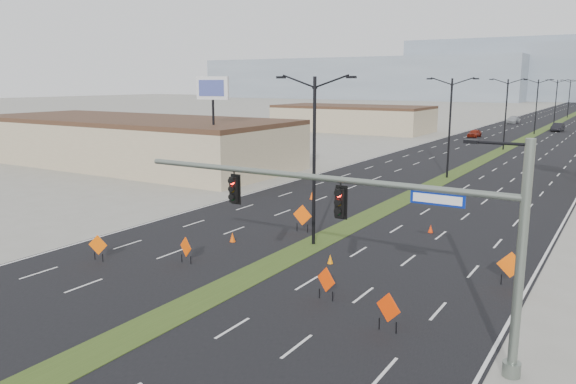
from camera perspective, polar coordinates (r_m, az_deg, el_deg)
The scene contains 28 objects.
ground at distance 25.01m, azimuth -11.25°, elevation -11.93°, with size 600.00×600.00×0.00m, color gray.
road_surface at distance 118.14m, azimuth 24.00°, elevation 5.53°, with size 25.00×400.00×0.02m, color black.
median_strip at distance 118.14m, azimuth 24.00°, elevation 5.53°, with size 2.00×400.00×0.04m, color #2F4017.
building_sw_near at distance 69.43m, azimuth -15.73°, elevation 4.81°, with size 40.00×16.00×5.00m, color tan.
building_sw_far at distance 112.63m, azimuth 6.54°, elevation 7.33°, with size 30.00×14.00×4.50m, color tan.
mesa_west at distance 326.31m, azimuth 7.26°, elevation 11.35°, with size 180.00×50.00×22.00m, color gray.
mesa_backdrop at distance 339.83m, azimuth 24.47°, elevation 11.29°, with size 140.00×50.00×32.00m, color gray.
signal_mast at distance 20.65m, azimuth 9.92°, elevation -2.82°, with size 16.30×0.60×8.00m.
streetlight_0 at distance 33.06m, azimuth 2.67°, elevation 3.69°, with size 5.15×0.24×10.02m.
streetlight_1 at distance 59.00m, azimuth 16.11°, elevation 6.58°, with size 5.15×0.24×10.02m.
streetlight_2 at distance 86.24m, azimuth 21.26°, elevation 7.59°, with size 5.15×0.24×10.02m.
streetlight_3 at distance 113.85m, azimuth 23.93°, elevation 8.09°, with size 5.15×0.24×10.02m.
streetlight_4 at distance 141.62m, azimuth 25.56°, elevation 8.39°, with size 5.15×0.24×10.02m.
streetlight_5 at distance 169.46m, azimuth 26.66°, elevation 8.58°, with size 5.15×0.24×10.02m.
car_left at distance 104.43m, azimuth 18.42°, elevation 5.68°, with size 1.64×4.07×1.39m, color maroon.
car_mid at distance 122.69m, azimuth 25.71°, elevation 5.95°, with size 1.73×4.97×1.64m, color black.
car_far at distance 141.99m, azimuth 21.88°, elevation 6.81°, with size 2.28×5.60×1.63m, color #9DA1A6.
construction_sign_0 at distance 32.57m, azimuth -18.74°, elevation -5.21°, with size 1.06×0.41×1.48m.
construction_sign_1 at distance 30.99m, azimuth -10.34°, elevation -5.62°, with size 1.06×0.39×1.48m.
construction_sign_2 at distance 36.62m, azimuth 1.47°, elevation -2.46°, with size 1.38×0.05×1.83m.
construction_sign_3 at distance 25.59m, azimuth 3.90°, elevation -9.01°, with size 1.10×0.45×1.55m.
construction_sign_4 at distance 22.80m, azimuth 10.16°, elevation -11.62°, with size 1.16×0.46×1.63m.
construction_sign_5 at distance 29.16m, azimuth 21.69°, elevation -7.00°, with size 1.29×0.26×1.74m.
cone_0 at distance 34.75m, azimuth -5.66°, elevation -4.60°, with size 0.36×0.36×0.60m, color #E24C04.
cone_1 at distance 30.67m, azimuth 4.31°, elevation -6.81°, with size 0.32×0.32×0.53m, color orange.
cone_2 at distance 37.82m, azimuth 14.29°, elevation -3.65°, with size 0.32×0.32×0.53m, color #F73105.
cone_3 at distance 46.87m, azimuth 2.43°, elevation -0.39°, with size 0.39×0.39×0.64m, color #F24B05.
pole_sign_west at distance 55.89m, azimuth -7.66°, elevation 9.69°, with size 3.30×1.13×10.17m.
Camera 1 is at (15.91, -16.65, 9.74)m, focal length 35.00 mm.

